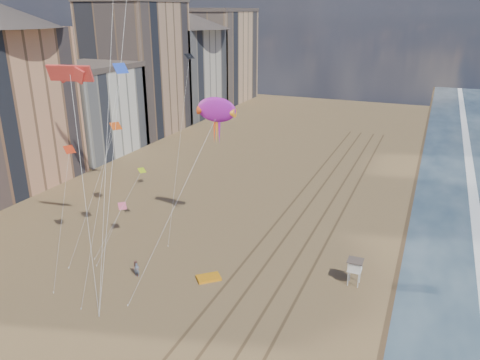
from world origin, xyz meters
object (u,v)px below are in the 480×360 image
object	(u,v)px
kite_flyer_a	(137,270)
grounded_kite	(209,278)
show_kite	(216,110)
lifeguard_stand	(355,266)
kite_flyer_b	(136,268)

from	to	relation	value
kite_flyer_a	grounded_kite	bearing A→B (deg)	-3.40
grounded_kite	show_kite	world-z (taller)	show_kite
lifeguard_stand	grounded_kite	world-z (taller)	lifeguard_stand
lifeguard_stand	grounded_kite	distance (m)	15.05
lifeguard_stand	show_kite	bearing A→B (deg)	167.20
show_kite	lifeguard_stand	bearing A→B (deg)	-12.80
lifeguard_stand	kite_flyer_b	world-z (taller)	lifeguard_stand
grounded_kite	kite_flyer_b	size ratio (longest dim) A/B	1.39
lifeguard_stand	show_kite	size ratio (longest dim) A/B	0.13
lifeguard_stand	kite_flyer_a	size ratio (longest dim) A/B	1.82
kite_flyer_a	kite_flyer_b	distance (m)	0.24
kite_flyer_b	show_kite	bearing A→B (deg)	113.78
show_kite	kite_flyer_b	xyz separation A→B (m)	(-4.33, -11.15, -15.04)
grounded_kite	kite_flyer_a	xyz separation A→B (m)	(-7.15, -2.46, 0.62)
lifeguard_stand	kite_flyer_b	bearing A→B (deg)	-161.26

